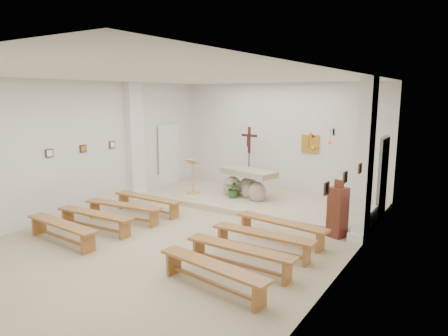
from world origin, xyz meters
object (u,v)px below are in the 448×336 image
Objects in this scene: crucifix_stand at (249,154)px; bench_left_third at (95,217)px; lectern at (193,176)px; bench_left_second at (123,208)px; donation_pedestal at (338,212)px; bench_right_fourth at (213,270)px; bench_right_front at (281,226)px; bench_right_second at (262,238)px; bench_left_front at (148,201)px; bench_right_third at (240,253)px; bench_left_fourth at (62,228)px; altar at (248,185)px.

crucifix_stand is 5.32m from bench_left_third.
bench_left_second is (-0.06, -2.79, -0.34)m from lectern.
lectern reaches higher than bench_left_third.
donation_pedestal reaches higher than lectern.
bench_right_fourth is (3.89, -0.88, 0.00)m from bench_left_third.
lectern reaches higher than bench_right_front.
lectern is 4.75m from bench_right_second.
bench_left_front is 0.88m from bench_left_second.
bench_left_second and bench_right_fourth have the same top height.
bench_right_third is 0.99× the size of bench_right_fourth.
bench_left_fourth is (-3.89, -0.88, 0.00)m from bench_right_third.
lectern is at bearing 89.01° from bench_left_front.
bench_left_third is (-0.06, -3.67, -0.34)m from lectern.
bench_right_second is 0.99× the size of bench_right_fourth.
bench_right_fourth is (2.65, -5.96, -0.96)m from crucifix_stand.
crucifix_stand is 5.07m from bench_right_second.
bench_left_third is at bearing -167.60° from bench_right_second.
crucifix_stand reaches higher than bench_left_front.
bench_left_second is at bearing -98.87° from lectern.
bench_right_third is at bearing -50.79° from crucifix_stand.
bench_right_second is at bearing -43.69° from lectern.
bench_right_second and bench_right_fourth have the same top height.
lectern is (-1.63, -0.53, 0.19)m from altar.
altar is 0.87× the size of bench_right_second.
bench_right_second is at bearing -11.75° from bench_left_front.
crucifix_stand is at bearing 135.22° from bench_right_front.
bench_left_fourth is at bearing -97.39° from bench_left_second.
crucifix_stand reaches higher than bench_right_third.
bench_right_second is at bearing 90.89° from bench_right_third.
donation_pedestal is at bearing 11.93° from bench_left_front.
bench_left_second is at bearing -102.00° from altar.
donation_pedestal is 6.00m from bench_left_fourth.
bench_right_fourth is at bearing -31.63° from bench_left_second.
donation_pedestal is 0.60× the size of bench_left_third.
bench_right_third is at bearing -51.36° from lectern.
donation_pedestal reaches higher than altar.
bench_right_front is at bearing 21.40° from bench_left_third.
bench_right_fourth is at bearing -89.11° from bench_right_third.
bench_left_front is 1.00× the size of bench_left_third.
bench_left_third is at bearing -89.07° from bench_left_front.
bench_left_fourth is at bearing -125.14° from donation_pedestal.
bench_left_second is at bearing -141.00° from donation_pedestal.
crucifix_stand reaches higher than altar.
donation_pedestal is at bearing 71.68° from bench_right_third.
crucifix_stand is at bearing 42.83° from lectern.
bench_left_front is 2.63m from bench_left_fourth.
donation_pedestal is at bearing 62.39° from bench_right_second.
bench_right_second is (3.82, -2.79, -0.34)m from lectern.
bench_right_third is at bearing -2.83° from bench_left_third.
bench_right_front is (2.65, -3.33, -0.96)m from crucifix_stand.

